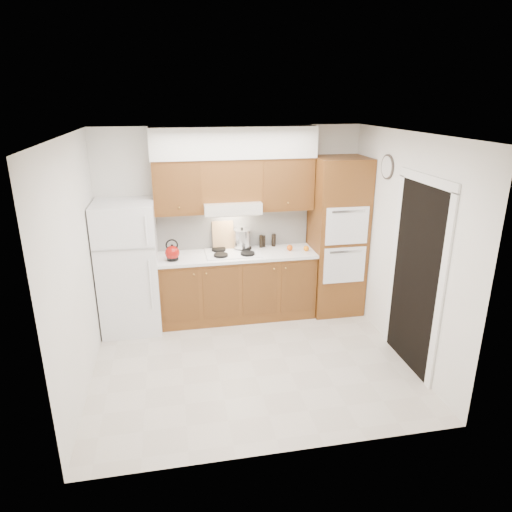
{
  "coord_description": "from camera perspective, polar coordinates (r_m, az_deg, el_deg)",
  "views": [
    {
      "loc": [
        -0.82,
        -4.61,
        2.95
      ],
      "look_at": [
        0.15,
        0.45,
        1.15
      ],
      "focal_mm": 32.0,
      "sensor_mm": 36.0,
      "label": 1
    }
  ],
  "objects": [
    {
      "name": "floor",
      "position": [
        5.53,
        -0.65,
        -12.96
      ],
      "size": [
        3.6,
        3.6,
        0.0
      ],
      "primitive_type": "plane",
      "color": "beige",
      "rests_on": "ground"
    },
    {
      "name": "ceiling",
      "position": [
        4.69,
        -0.77,
        14.99
      ],
      "size": [
        3.6,
        3.6,
        0.0
      ],
      "primitive_type": "plane",
      "color": "white",
      "rests_on": "wall_back"
    },
    {
      "name": "wall_back",
      "position": [
        6.38,
        -3.08,
        4.25
      ],
      "size": [
        3.6,
        0.02,
        2.6
      ],
      "primitive_type": "cube",
      "color": "white",
      "rests_on": "floor"
    },
    {
      "name": "wall_left",
      "position": [
        4.99,
        -21.51,
        -1.43
      ],
      "size": [
        0.02,
        3.0,
        2.6
      ],
      "primitive_type": "cube",
      "color": "white",
      "rests_on": "floor"
    },
    {
      "name": "wall_right",
      "position": [
        5.55,
        17.92,
        1.01
      ],
      "size": [
        0.02,
        3.0,
        2.6
      ],
      "primitive_type": "cube",
      "color": "white",
      "rests_on": "floor"
    },
    {
      "name": "fridge",
      "position": [
        6.14,
        -15.63,
        -1.36
      ],
      "size": [
        0.75,
        0.72,
        1.72
      ],
      "primitive_type": "cube",
      "color": "white",
      "rests_on": "floor"
    },
    {
      "name": "base_cabinets",
      "position": [
        6.38,
        -2.35,
        -3.82
      ],
      "size": [
        2.11,
        0.6,
        0.9
      ],
      "primitive_type": "cube",
      "color": "brown",
      "rests_on": "floor"
    },
    {
      "name": "countertop",
      "position": [
        6.2,
        -2.4,
        0.14
      ],
      "size": [
        2.13,
        0.62,
        0.04
      ],
      "primitive_type": "cube",
      "color": "white",
      "rests_on": "base_cabinets"
    },
    {
      "name": "backsplash",
      "position": [
        6.39,
        -2.83,
        3.54
      ],
      "size": [
        2.11,
        0.03,
        0.56
      ],
      "primitive_type": "cube",
      "color": "white",
      "rests_on": "countertop"
    },
    {
      "name": "oven_cabinet",
      "position": [
        6.48,
        10.09,
        2.37
      ],
      "size": [
        0.7,
        0.65,
        2.2
      ],
      "primitive_type": "cube",
      "color": "brown",
      "rests_on": "floor"
    },
    {
      "name": "upper_cab_left",
      "position": [
        6.04,
        -9.76,
        8.51
      ],
      "size": [
        0.63,
        0.33,
        0.7
      ],
      "primitive_type": "cube",
      "color": "brown",
      "rests_on": "wall_back"
    },
    {
      "name": "upper_cab_right",
      "position": [
        6.23,
        3.64,
        9.07
      ],
      "size": [
        0.73,
        0.33,
        0.7
      ],
      "primitive_type": "cube",
      "color": "brown",
      "rests_on": "wall_back"
    },
    {
      "name": "range_hood",
      "position": [
        6.09,
        -3.07,
        6.2
      ],
      "size": [
        0.75,
        0.45,
        0.15
      ],
      "primitive_type": "cube",
      "color": "silver",
      "rests_on": "wall_back"
    },
    {
      "name": "upper_cab_over_hood",
      "position": [
        6.08,
        -3.21,
        9.54
      ],
      "size": [
        0.75,
        0.33,
        0.55
      ],
      "primitive_type": "cube",
      "color": "brown",
      "rests_on": "range_hood"
    },
    {
      "name": "soffit",
      "position": [
        6.01,
        -2.79,
        14.0
      ],
      "size": [
        2.13,
        0.36,
        0.4
      ],
      "primitive_type": "cube",
      "color": "silver",
      "rests_on": "wall_back"
    },
    {
      "name": "cooktop",
      "position": [
        6.2,
        -2.89,
        0.4
      ],
      "size": [
        0.74,
        0.5,
        0.01
      ],
      "primitive_type": "cube",
      "color": "white",
      "rests_on": "countertop"
    },
    {
      "name": "doorway",
      "position": [
        5.34,
        19.28,
        -2.71
      ],
      "size": [
        0.02,
        0.9,
        2.1
      ],
      "primitive_type": "cube",
      "color": "black",
      "rests_on": "floor"
    },
    {
      "name": "wall_clock",
      "position": [
        5.83,
        16.11,
        10.65
      ],
      "size": [
        0.02,
        0.3,
        0.3
      ],
      "primitive_type": "cylinder",
      "rotation": [
        0.0,
        1.57,
        0.0
      ],
      "color": "#3F3833",
      "rests_on": "wall_right"
    },
    {
      "name": "kettle",
      "position": [
        5.99,
        -10.42,
        0.4
      ],
      "size": [
        0.21,
        0.21,
        0.19
      ],
      "primitive_type": "sphere",
      "rotation": [
        0.0,
        0.0,
        0.14
      ],
      "color": "maroon",
      "rests_on": "countertop"
    },
    {
      "name": "cutting_board",
      "position": [
        6.34,
        -4.14,
        2.63
      ],
      "size": [
        0.3,
        0.1,
        0.39
      ],
      "primitive_type": "cube",
      "rotation": [
        -0.21,
        0.0,
        0.02
      ],
      "color": "tan",
      "rests_on": "countertop"
    },
    {
      "name": "stock_pot",
      "position": [
        6.32,
        -1.77,
        2.19
      ],
      "size": [
        0.25,
        0.25,
        0.25
      ],
      "primitive_type": "cylinder",
      "rotation": [
        0.0,
        0.0,
        0.04
      ],
      "color": "silver",
      "rests_on": "cooktop"
    },
    {
      "name": "condiment_a",
      "position": [
        6.41,
        0.65,
        1.85
      ],
      "size": [
        0.07,
        0.07,
        0.18
      ],
      "primitive_type": "cylinder",
      "rotation": [
        0.0,
        0.0,
        -0.43
      ],
      "color": "black",
      "rests_on": "countertop"
    },
    {
      "name": "condiment_b",
      "position": [
        6.45,
        0.96,
        1.87
      ],
      "size": [
        0.07,
        0.07,
        0.16
      ],
      "primitive_type": "cylinder",
      "rotation": [
        0.0,
        0.0,
        0.43
      ],
      "color": "black",
      "rests_on": "countertop"
    },
    {
      "name": "condiment_c",
      "position": [
        6.48,
        2.23,
        1.99
      ],
      "size": [
        0.06,
        0.06,
        0.17
      ],
      "primitive_type": "cylinder",
      "rotation": [
        0.0,
        0.0,
        0.02
      ],
      "color": "black",
      "rests_on": "countertop"
    },
    {
      "name": "orange_near",
      "position": [
        6.31,
        6.3,
        0.95
      ],
      "size": [
        0.08,
        0.08,
        0.08
      ],
      "primitive_type": "sphere",
      "rotation": [
        0.0,
        0.0,
        -0.1
      ],
      "color": "orange",
      "rests_on": "countertop"
    },
    {
      "name": "orange_far",
      "position": [
        6.31,
        4.24,
        1.04
      ],
      "size": [
        0.09,
        0.09,
        0.08
      ],
      "primitive_type": "sphere",
      "rotation": [
        0.0,
        0.0,
        0.09
      ],
      "color": "#DB560B",
      "rests_on": "countertop"
    }
  ]
}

